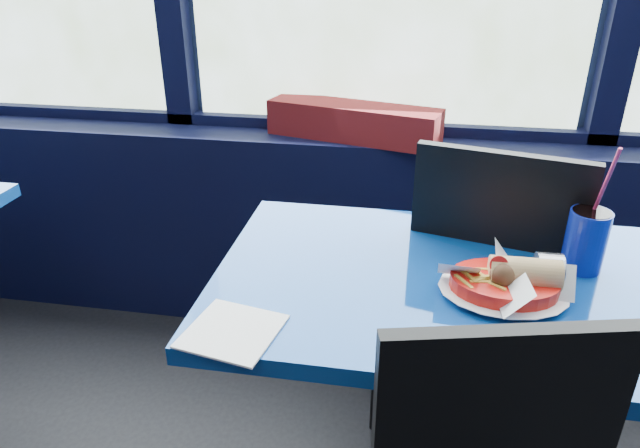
% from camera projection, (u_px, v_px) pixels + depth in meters
% --- Properties ---
extents(window_sill, '(5.00, 0.26, 0.80)m').
position_uv_depth(window_sill, '(373.00, 235.00, 2.26)').
color(window_sill, black).
rests_on(window_sill, ground).
extents(near_table, '(1.20, 0.70, 0.75)m').
position_uv_depth(near_table, '(470.00, 345.00, 1.37)').
color(near_table, black).
rests_on(near_table, ground).
extents(chair_near_back, '(0.54, 0.54, 0.99)m').
position_uv_depth(chair_near_back, '(470.00, 277.00, 1.64)').
color(chair_near_back, black).
rests_on(chair_near_back, ground).
extents(planter_box, '(0.64, 0.31, 0.12)m').
position_uv_depth(planter_box, '(353.00, 122.00, 2.05)').
color(planter_box, maroon).
rests_on(planter_box, window_sill).
extents(food_basket, '(0.30, 0.30, 0.09)m').
position_uv_depth(food_basket, '(507.00, 282.00, 1.22)').
color(food_basket, red).
rests_on(food_basket, near_table).
extents(ketchup_bottle, '(0.05, 0.05, 0.19)m').
position_uv_depth(ketchup_bottle, '(561.00, 214.00, 1.40)').
color(ketchup_bottle, red).
rests_on(ketchup_bottle, near_table).
extents(soda_cup, '(0.09, 0.09, 0.31)m').
position_uv_depth(soda_cup, '(586.00, 239.00, 1.30)').
color(soda_cup, '#0D1F97').
rests_on(soda_cup, near_table).
extents(napkin, '(0.20, 0.20, 0.00)m').
position_uv_depth(napkin, '(232.00, 331.00, 1.11)').
color(napkin, white).
rests_on(napkin, near_table).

